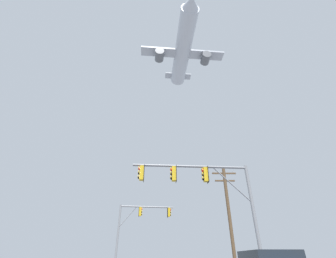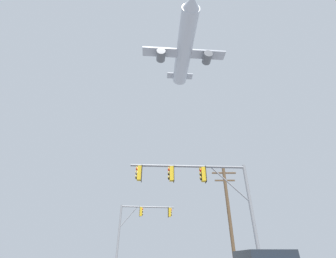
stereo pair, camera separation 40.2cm
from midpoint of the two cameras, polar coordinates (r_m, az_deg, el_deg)
signal_pole_near at (r=14.73m, az=8.29°, el=-14.17°), size 7.47×0.71×6.70m
signal_pole_far at (r=26.36m, az=-8.00°, el=-21.86°), size 5.81×0.98×6.52m
utility_pole at (r=21.21m, az=14.49°, el=-19.91°), size 2.20×0.28×8.75m
airplane at (r=65.21m, az=3.54°, el=19.08°), size 22.55×29.18×7.96m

